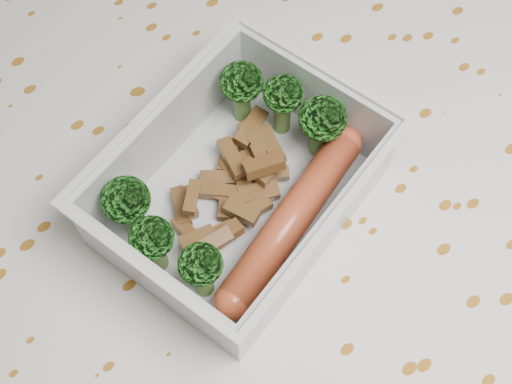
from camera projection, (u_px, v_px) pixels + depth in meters
dining_table at (258, 275)px, 0.52m from camera, size 1.40×0.90×0.75m
tablecloth at (258, 248)px, 0.47m from camera, size 1.46×0.96×0.19m
lunch_container at (240, 191)px, 0.43m from camera, size 0.19×0.17×0.06m
broccoli_florets at (226, 161)px, 0.42m from camera, size 0.15×0.11×0.05m
meat_pile at (234, 187)px, 0.44m from camera, size 0.10×0.07×0.03m
sausage at (292, 218)px, 0.42m from camera, size 0.14×0.06×0.02m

